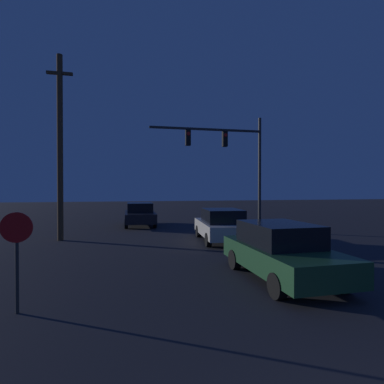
{
  "coord_description": "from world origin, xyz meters",
  "views": [
    {
      "loc": [
        -2.59,
        -0.48,
        2.56
      ],
      "look_at": [
        0.0,
        11.65,
        2.42
      ],
      "focal_mm": 28.0,
      "sensor_mm": 36.0,
      "label": 1
    }
  ],
  "objects_px": {
    "car_far": "(140,214)",
    "car_near": "(281,251)",
    "stop_sign": "(17,244)",
    "utility_pole": "(60,145)",
    "traffic_signal_mast": "(233,154)",
    "car_mid": "(222,225)"
  },
  "relations": [
    {
      "from": "car_far",
      "to": "car_near",
      "type": "bearing_deg",
      "value": 104.68
    },
    {
      "from": "stop_sign",
      "to": "utility_pole",
      "type": "height_order",
      "value": "utility_pole"
    },
    {
      "from": "traffic_signal_mast",
      "to": "stop_sign",
      "type": "height_order",
      "value": "traffic_signal_mast"
    },
    {
      "from": "car_near",
      "to": "utility_pole",
      "type": "bearing_deg",
      "value": -48.22
    },
    {
      "from": "traffic_signal_mast",
      "to": "car_mid",
      "type": "bearing_deg",
      "value": -119.38
    },
    {
      "from": "car_near",
      "to": "car_far",
      "type": "xyz_separation_m",
      "value": [
        -3.47,
        13.13,
        0.0
      ]
    },
    {
      "from": "car_near",
      "to": "car_far",
      "type": "height_order",
      "value": "same"
    },
    {
      "from": "car_mid",
      "to": "utility_pole",
      "type": "relative_size",
      "value": 0.48
    },
    {
      "from": "car_far",
      "to": "stop_sign",
      "type": "xyz_separation_m",
      "value": [
        -3.01,
        -14.17,
        0.63
      ]
    },
    {
      "from": "stop_sign",
      "to": "utility_pole",
      "type": "bearing_deg",
      "value": 96.6
    },
    {
      "from": "car_mid",
      "to": "car_far",
      "type": "relative_size",
      "value": 1.03
    },
    {
      "from": "car_mid",
      "to": "stop_sign",
      "type": "height_order",
      "value": "stop_sign"
    },
    {
      "from": "traffic_signal_mast",
      "to": "utility_pole",
      "type": "relative_size",
      "value": 0.74
    },
    {
      "from": "car_mid",
      "to": "utility_pole",
      "type": "distance_m",
      "value": 8.82
    },
    {
      "from": "car_far",
      "to": "traffic_signal_mast",
      "type": "relative_size",
      "value": 0.63
    },
    {
      "from": "car_near",
      "to": "traffic_signal_mast",
      "type": "relative_size",
      "value": 0.64
    },
    {
      "from": "car_far",
      "to": "utility_pole",
      "type": "xyz_separation_m",
      "value": [
        -4.05,
        -5.14,
        3.88
      ]
    },
    {
      "from": "car_near",
      "to": "car_mid",
      "type": "height_order",
      "value": "same"
    },
    {
      "from": "utility_pole",
      "to": "stop_sign",
      "type": "bearing_deg",
      "value": -83.4
    },
    {
      "from": "stop_sign",
      "to": "utility_pole",
      "type": "distance_m",
      "value": 9.66
    },
    {
      "from": "car_far",
      "to": "car_mid",
      "type": "bearing_deg",
      "value": 117.39
    },
    {
      "from": "car_near",
      "to": "car_mid",
      "type": "relative_size",
      "value": 0.98
    }
  ]
}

